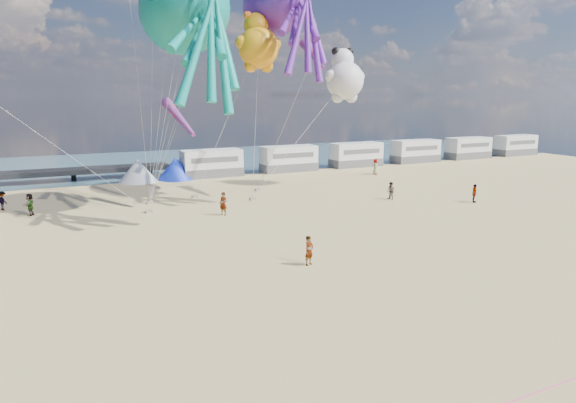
# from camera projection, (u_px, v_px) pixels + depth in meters

# --- Properties ---
(ground) EXTENTS (120.00, 120.00, 0.00)m
(ground) POSITION_uv_depth(u_px,v_px,m) (387.00, 337.00, 19.21)
(ground) COLOR #D2B979
(ground) RESTS_ON ground
(water) EXTENTS (120.00, 120.00, 0.00)m
(water) POSITION_uv_depth(u_px,v_px,m) (133.00, 164.00, 67.60)
(water) COLOR #385E6C
(water) RESTS_ON ground
(motorhome_0) EXTENTS (6.60, 2.50, 3.00)m
(motorhome_0) POSITION_uv_depth(u_px,v_px,m) (212.00, 163.00, 56.68)
(motorhome_0) COLOR silver
(motorhome_0) RESTS_ON ground
(motorhome_1) EXTENTS (6.60, 2.50, 3.00)m
(motorhome_1) POSITION_uv_depth(u_px,v_px,m) (289.00, 159.00, 60.76)
(motorhome_1) COLOR silver
(motorhome_1) RESTS_ON ground
(motorhome_2) EXTENTS (6.60, 2.50, 3.00)m
(motorhome_2) POSITION_uv_depth(u_px,v_px,m) (356.00, 155.00, 64.84)
(motorhome_2) COLOR silver
(motorhome_2) RESTS_ON ground
(motorhome_3) EXTENTS (6.60, 2.50, 3.00)m
(motorhome_3) POSITION_uv_depth(u_px,v_px,m) (416.00, 151.00, 68.92)
(motorhome_3) COLOR silver
(motorhome_3) RESTS_ON ground
(motorhome_4) EXTENTS (6.60, 2.50, 3.00)m
(motorhome_4) POSITION_uv_depth(u_px,v_px,m) (468.00, 148.00, 73.00)
(motorhome_4) COLOR silver
(motorhome_4) RESTS_ON ground
(motorhome_5) EXTENTS (6.60, 2.50, 3.00)m
(motorhome_5) POSITION_uv_depth(u_px,v_px,m) (515.00, 145.00, 77.08)
(motorhome_5) COLOR silver
(motorhome_5) RESTS_ON ground
(tent_white) EXTENTS (4.00, 4.00, 2.40)m
(tent_white) POSITION_uv_depth(u_px,v_px,m) (138.00, 171.00, 53.30)
(tent_white) COLOR white
(tent_white) RESTS_ON ground
(tent_blue) EXTENTS (4.00, 4.00, 2.40)m
(tent_blue) POSITION_uv_depth(u_px,v_px,m) (176.00, 168.00, 55.02)
(tent_blue) COLOR #1933CC
(tent_blue) RESTS_ON ground
(standing_person) EXTENTS (0.68, 0.57, 1.59)m
(standing_person) POSITION_uv_depth(u_px,v_px,m) (309.00, 251.00, 27.23)
(standing_person) COLOR tan
(standing_person) RESTS_ON ground
(beachgoer_0) EXTENTS (0.74, 0.78, 1.80)m
(beachgoer_0) POSITION_uv_depth(u_px,v_px,m) (375.00, 167.00, 58.47)
(beachgoer_0) COLOR #7F6659
(beachgoer_0) RESTS_ON ground
(beachgoer_1) EXTENTS (0.60, 0.82, 1.54)m
(beachgoer_1) POSITION_uv_depth(u_px,v_px,m) (391.00, 191.00, 44.28)
(beachgoer_1) COLOR #7F6659
(beachgoer_1) RESTS_ON ground
(beachgoer_2) EXTENTS (0.89, 0.93, 1.52)m
(beachgoer_2) POSITION_uv_depth(u_px,v_px,m) (3.00, 201.00, 40.24)
(beachgoer_2) COLOR #7F6659
(beachgoer_2) RESTS_ON ground
(beachgoer_3) EXTENTS (1.16, 1.07, 1.56)m
(beachgoer_3) POSITION_uv_depth(u_px,v_px,m) (474.00, 193.00, 43.14)
(beachgoer_3) COLOR #7F6659
(beachgoer_3) RESTS_ON ground
(beachgoer_4) EXTENTS (0.75, 1.07, 1.68)m
(beachgoer_4) POSITION_uv_depth(u_px,v_px,m) (30.00, 205.00, 38.44)
(beachgoer_4) COLOR #7F6659
(beachgoer_4) RESTS_ON ground
(beachgoer_5) EXTENTS (1.38, 1.63, 1.76)m
(beachgoer_5) POSITION_uv_depth(u_px,v_px,m) (223.00, 204.00, 38.53)
(beachgoer_5) COLOR #7F6659
(beachgoer_5) RESTS_ON ground
(sandbag_a) EXTENTS (0.50, 0.35, 0.22)m
(sandbag_a) POSITION_uv_depth(u_px,v_px,m) (149.00, 211.00, 39.45)
(sandbag_a) COLOR gray
(sandbag_a) RESTS_ON ground
(sandbag_b) EXTENTS (0.50, 0.35, 0.22)m
(sandbag_b) POSITION_uv_depth(u_px,v_px,m) (195.00, 196.00, 45.32)
(sandbag_b) COLOR gray
(sandbag_b) RESTS_ON ground
(sandbag_c) EXTENTS (0.50, 0.35, 0.22)m
(sandbag_c) POSITION_uv_depth(u_px,v_px,m) (253.00, 199.00, 44.23)
(sandbag_c) COLOR gray
(sandbag_c) RESTS_ON ground
(sandbag_d) EXTENTS (0.50, 0.35, 0.22)m
(sandbag_d) POSITION_uv_depth(u_px,v_px,m) (258.00, 190.00, 48.54)
(sandbag_d) COLOR gray
(sandbag_d) RESTS_ON ground
(sandbag_e) EXTENTS (0.50, 0.35, 0.22)m
(sandbag_e) POSITION_uv_depth(u_px,v_px,m) (150.00, 202.00, 42.75)
(sandbag_e) COLOR gray
(sandbag_e) RESTS_ON ground
(kite_octopus_teal) EXTENTS (9.19, 12.55, 13.18)m
(kite_octopus_teal) POSITION_uv_depth(u_px,v_px,m) (184.00, 10.00, 38.51)
(kite_octopus_teal) COLOR #0D887D
(kite_octopus_purple) EXTENTS (7.48, 11.18, 11.79)m
(kite_octopus_purple) POSITION_uv_depth(u_px,v_px,m) (275.00, 5.00, 44.74)
(kite_octopus_purple) COLOR #602094
(kite_panda) EXTENTS (5.29, 5.10, 6.26)m
(kite_panda) POSITION_uv_depth(u_px,v_px,m) (345.00, 80.00, 49.69)
(kite_panda) COLOR silver
(kite_teddy_orange) EXTENTS (5.36, 5.23, 5.88)m
(kite_teddy_orange) POSITION_uv_depth(u_px,v_px,m) (259.00, 48.00, 42.95)
(kite_teddy_orange) COLOR orange
(windsock_mid) EXTENTS (1.99, 5.80, 5.71)m
(windsock_mid) POSITION_uv_depth(u_px,v_px,m) (314.00, 55.00, 44.51)
(windsock_mid) COLOR red
(windsock_right) EXTENTS (2.02, 5.26, 5.19)m
(windsock_right) POSITION_uv_depth(u_px,v_px,m) (179.00, 118.00, 41.07)
(windsock_right) COLOR red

